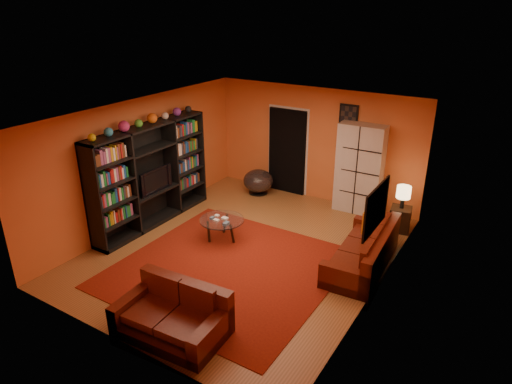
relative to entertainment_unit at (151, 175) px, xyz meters
The scene contains 20 objects.
floor 2.51m from the entertainment_unit, ahead, with size 6.00×6.00×0.00m, color brown.
ceiling 2.75m from the entertainment_unit, ahead, with size 6.00×6.00×0.00m, color white.
wall_back 3.77m from the entertainment_unit, 52.83° to the left, with size 6.00×6.00×0.00m, color #D3632E.
wall_front 3.77m from the entertainment_unit, 52.83° to the right, with size 6.00×6.00×0.00m, color #D3632E.
wall_left 0.34m from the entertainment_unit, behind, with size 6.00×6.00×0.00m, color #D3632E.
wall_right 4.78m from the entertainment_unit, ahead, with size 6.00×6.00×0.00m, color #D3632E.
rug 2.69m from the entertainment_unit, 16.42° to the right, with size 3.60×3.60×0.01m, color #5F130A.
doorway 3.35m from the entertainment_unit, 61.98° to the left, with size 0.95×0.10×2.04m, color black.
wall_art_right 4.80m from the entertainment_unit, ahead, with size 0.03×1.00×0.70m, color black.
wall_art_back 4.36m from the entertainment_unit, 44.57° to the left, with size 0.42×0.03×0.52m, color black.
entertainment_unit is the anchor object (origin of this frame).
tv 0.10m from the entertainment_unit, ahead, with size 0.11×0.86×0.50m, color black.
sofa 4.52m from the entertainment_unit, ahead, with size 0.97×2.12×0.85m.
loveseat 3.69m from the entertainment_unit, 42.03° to the right, with size 1.58×1.01×0.85m.
throw_pillow 4.41m from the entertainment_unit, 15.81° to the left, with size 0.12×0.42×0.42m, color orange.
coffee_table 1.81m from the entertainment_unit, ahead, with size 0.87×0.87×0.43m.
storage_cabinet 4.43m from the entertainment_unit, 39.16° to the left, with size 0.99×0.44×1.97m, color beige.
bowl_chair 2.79m from the entertainment_unit, 66.79° to the left, with size 0.73×0.73×0.59m.
side_table 5.16m from the entertainment_unit, 27.41° to the left, with size 0.40×0.40×0.50m, color black.
table_lamp 5.10m from the entertainment_unit, 27.41° to the left, with size 0.28×0.28×0.47m.
Camera 1 is at (4.14, -6.27, 4.37)m, focal length 32.00 mm.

